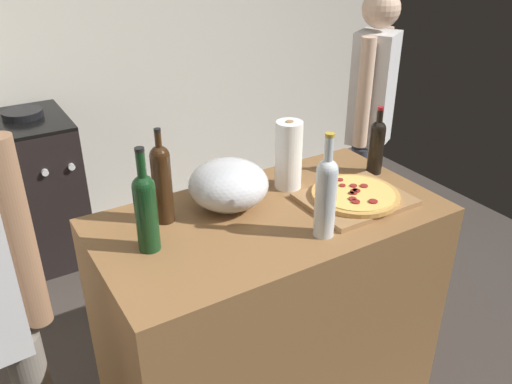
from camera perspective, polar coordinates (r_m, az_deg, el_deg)
The scene contains 13 objects.
ground_plane at distance 3.04m, azimuth -5.88°, elevation -12.32°, with size 4.66×3.27×0.02m, color #3F3833.
kitchen_wall_rear at distance 3.70m, azimuth -16.79°, elevation 16.64°, with size 4.66×0.10×2.60m, color silver.
counter at distance 2.26m, azimuth 1.35°, elevation -12.74°, with size 1.32×0.70×0.94m, color olive.
cutting_board at distance 2.11m, azimuth 10.59°, elevation -0.77°, with size 0.40×0.32×0.02m, color #9E7247.
pizza at distance 2.10m, azimuth 10.63°, elevation -0.27°, with size 0.34×0.34×0.03m.
mixing_bowl at distance 2.01m, azimuth -2.98°, elevation 0.80°, with size 0.31×0.31×0.19m.
paper_towel_roll at distance 2.14m, azimuth 3.53°, elevation 3.97°, with size 0.11×0.11×0.29m.
wine_bottle_dark at distance 2.32m, azimuth 12.84°, elevation 5.02°, with size 0.06×0.06×0.30m.
wine_bottle_amber at distance 1.80m, azimuth 7.52°, elevation -0.15°, with size 0.07×0.07×0.38m.
wine_bottle_green at distance 1.75m, azimuth -11.76°, elevation -1.74°, with size 0.07×0.07×0.37m.
wine_bottle_clear at distance 1.90m, azimuth -10.09°, elevation 1.17°, with size 0.07×0.07×0.36m.
stove at distance 3.47m, azimuth -23.22°, elevation 0.02°, with size 0.57×0.61×0.95m.
person_in_red at distance 3.02m, azimuth 12.10°, elevation 7.45°, with size 0.33×0.28×1.62m.
Camera 1 is at (-0.95, -0.80, 1.93)m, focal length 37.21 mm.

